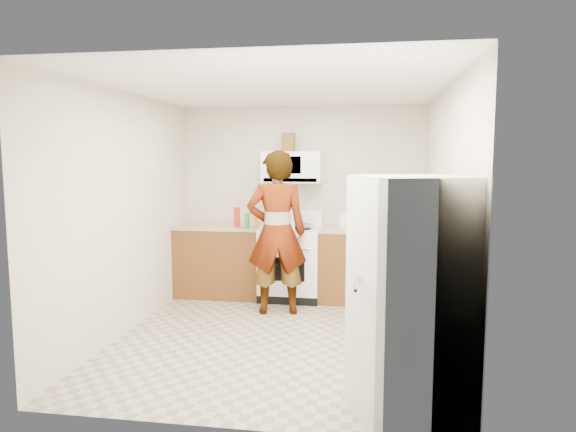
% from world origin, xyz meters
% --- Properties ---
extents(floor, '(3.60, 3.60, 0.00)m').
position_xyz_m(floor, '(0.00, 0.00, 0.00)').
color(floor, gray).
rests_on(floor, ground).
extents(back_wall, '(3.20, 0.02, 2.50)m').
position_xyz_m(back_wall, '(0.00, 1.79, 1.25)').
color(back_wall, beige).
rests_on(back_wall, floor).
extents(right_wall, '(0.02, 3.60, 2.50)m').
position_xyz_m(right_wall, '(1.59, 0.00, 1.25)').
color(right_wall, beige).
rests_on(right_wall, floor).
extents(cabinet_left, '(1.12, 0.62, 0.90)m').
position_xyz_m(cabinet_left, '(-1.04, 1.49, 0.45)').
color(cabinet_left, brown).
rests_on(cabinet_left, floor).
extents(counter_left, '(1.14, 0.64, 0.03)m').
position_xyz_m(counter_left, '(-1.04, 1.49, 0.92)').
color(counter_left, tan).
rests_on(counter_left, cabinet_left).
extents(cabinet_right, '(0.80, 0.62, 0.90)m').
position_xyz_m(cabinet_right, '(0.68, 1.49, 0.45)').
color(cabinet_right, brown).
rests_on(cabinet_right, floor).
extents(counter_right, '(0.82, 0.64, 0.03)m').
position_xyz_m(counter_right, '(0.68, 1.49, 0.92)').
color(counter_right, tan).
rests_on(counter_right, cabinet_right).
extents(gas_range, '(0.76, 0.65, 1.13)m').
position_xyz_m(gas_range, '(-0.10, 1.48, 0.49)').
color(gas_range, white).
rests_on(gas_range, floor).
extents(microwave, '(0.76, 0.38, 0.40)m').
position_xyz_m(microwave, '(-0.10, 1.61, 1.70)').
color(microwave, white).
rests_on(microwave, back_wall).
extents(person, '(0.78, 0.60, 1.91)m').
position_xyz_m(person, '(-0.16, 0.83, 0.95)').
color(person, tan).
rests_on(person, floor).
extents(fridge, '(0.91, 0.91, 1.70)m').
position_xyz_m(fridge, '(1.18, -1.47, 0.85)').
color(fridge, beige).
rests_on(fridge, floor).
extents(kettle, '(0.17, 0.17, 0.16)m').
position_xyz_m(kettle, '(0.57, 1.57, 1.02)').
color(kettle, white).
rests_on(kettle, counter_right).
extents(jug, '(0.16, 0.16, 0.24)m').
position_xyz_m(jug, '(-0.15, 1.65, 2.02)').
color(jug, brown).
rests_on(jug, microwave).
extents(saucepan, '(0.26, 0.26, 0.12)m').
position_xyz_m(saucepan, '(-0.26, 1.57, 1.01)').
color(saucepan, '#A9AAAD').
rests_on(saucepan, gas_range).
extents(tray, '(0.29, 0.23, 0.05)m').
position_xyz_m(tray, '(0.11, 1.36, 0.96)').
color(tray, silver).
rests_on(tray, gas_range).
extents(bottle_spray, '(0.10, 0.10, 0.26)m').
position_xyz_m(bottle_spray, '(-0.78, 1.37, 1.06)').
color(bottle_spray, '#B9260D').
rests_on(bottle_spray, counter_left).
extents(bottle_hot_sauce, '(0.06, 0.06, 0.15)m').
position_xyz_m(bottle_hot_sauce, '(-0.54, 1.42, 1.01)').
color(bottle_hot_sauce, orange).
rests_on(bottle_hot_sauce, counter_left).
extents(bottle_green_cap, '(0.07, 0.07, 0.20)m').
position_xyz_m(bottle_green_cap, '(-0.62, 1.25, 1.03)').
color(bottle_green_cap, '#198E26').
rests_on(bottle_green_cap, counter_left).
extents(pot_lid, '(0.24, 0.24, 0.01)m').
position_xyz_m(pot_lid, '(-0.65, 1.32, 0.94)').
color(pot_lid, silver).
rests_on(pot_lid, counter_left).
extents(broom, '(0.20, 0.28, 1.46)m').
position_xyz_m(broom, '(1.55, 1.04, 0.74)').
color(broom, silver).
rests_on(broom, floor).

